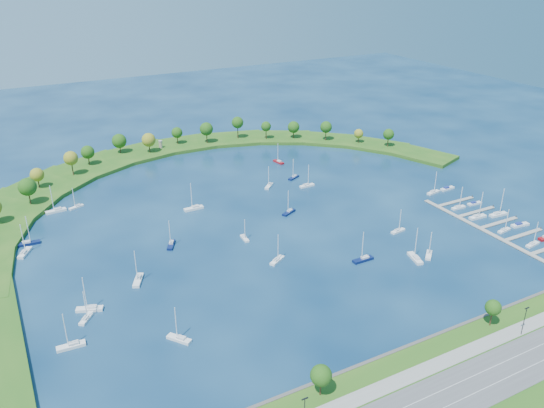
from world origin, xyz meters
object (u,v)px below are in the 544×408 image
moored_boat_11 (56,210)px  moored_boat_13 (86,318)px  dock_system (504,231)px  moored_boat_9 (307,185)px  moored_boat_2 (138,279)px  moored_boat_12 (29,243)px  moored_boat_3 (76,206)px  moored_boat_4 (71,345)px  moored_boat_5 (194,208)px  moored_boat_17 (179,338)px  docked_boat_11 (447,188)px  docked_boat_6 (478,216)px  moored_boat_15 (279,161)px  docked_boat_10 (433,192)px  docked_boat_4 (504,230)px  moored_boat_19 (171,244)px  moored_boat_7 (245,237)px  moored_boat_20 (429,254)px  docked_boat_8 (458,207)px  docked_boat_9 (474,203)px  docked_boat_7 (498,214)px  moored_boat_14 (277,260)px  moored_boat_1 (289,212)px  moored_boat_21 (90,308)px  moored_boat_0 (294,177)px  moored_boat_10 (25,252)px  moored_boat_6 (269,185)px  moored_boat_18 (415,258)px  docked_boat_5 (520,225)px  moored_boat_8 (398,230)px  harbor_tower (161,144)px  docked_boat_2 (533,244)px

moored_boat_11 → moored_boat_13: 93.06m
dock_system → moored_boat_9: size_ratio=6.77×
dock_system → moored_boat_13: bearing=173.2°
moored_boat_2 → moored_boat_12: (-32.71, 49.77, -0.01)m
dock_system → moored_boat_3: moored_boat_3 is taller
moored_boat_4 → moored_boat_5: bearing=-128.9°
moored_boat_17 → docked_boat_11: bearing=-109.2°
docked_boat_11 → docked_boat_6: bearing=-114.7°
moored_boat_15 → docked_boat_10: moored_boat_15 is taller
dock_system → moored_boat_17: (-150.82, -3.98, 0.56)m
dock_system → docked_boat_4: docked_boat_4 is taller
moored_boat_19 → moored_boat_2: bearing=-15.6°
moored_boat_7 → docked_boat_4: bearing=69.6°
moored_boat_9 → moored_boat_20: moored_boat_9 is taller
docked_boat_11 → moored_boat_5: bearing=159.2°
moored_boat_11 → docked_boat_8: (170.81, -86.87, -0.08)m
docked_boat_9 → docked_boat_10: 21.33m
moored_boat_17 → docked_boat_7: (161.52, 16.39, 0.04)m
moored_boat_2 → docked_boat_8: size_ratio=1.20×
dock_system → moored_boat_13: moored_boat_13 is taller
moored_boat_14 → docked_boat_9: (111.05, 2.57, -0.33)m
dock_system → docked_boat_11: (12.58, 46.86, 0.27)m
moored_boat_1 → moored_boat_21: (-98.29, -34.95, 0.04)m
moored_boat_0 → moored_boat_12: 136.22m
moored_boat_14 → moored_boat_21: (-72.08, 1.47, 0.04)m
dock_system → moored_boat_10: size_ratio=6.25×
moored_boat_7 → moored_boat_13: (-70.90, -26.41, 0.02)m
moored_boat_3 → moored_boat_11: moored_boat_11 is taller
moored_boat_14 → moored_boat_19: bearing=105.4°
moored_boat_19 → dock_system: bearing=95.2°
moored_boat_6 → moored_boat_21: size_ratio=0.89×
moored_boat_3 → moored_boat_18: bearing=112.9°
docked_boat_4 → dock_system: bearing=171.2°
moored_boat_3 → moored_boat_17: moored_boat_17 is taller
moored_boat_15 → moored_boat_17: 165.35m
moored_boat_2 → moored_boat_10: bearing=-113.8°
moored_boat_12 → docked_boat_8: moored_boat_12 is taller
docked_boat_4 → moored_boat_21: bearing=163.8°
docked_boat_11 → docked_boat_9: bearing=-98.8°
moored_boat_2 → moored_boat_5: moored_boat_5 is taller
moored_boat_14 → docked_boat_5: (111.03, -23.92, -0.25)m
moored_boat_8 → moored_boat_21: size_ratio=0.81×
docked_boat_4 → docked_boat_10: docked_boat_10 is taller
harbor_tower → docked_boat_2: size_ratio=0.43×
moored_boat_3 → moored_boat_10: moored_boat_10 is taller
moored_boat_1 → moored_boat_11: bearing=-54.6°
docked_boat_7 → moored_boat_14: bearing=178.0°
moored_boat_8 → moored_boat_3: bearing=133.7°
moored_boat_20 → docked_boat_2: (44.44, -13.83, -0.01)m
moored_boat_8 → dock_system: bearing=-36.2°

